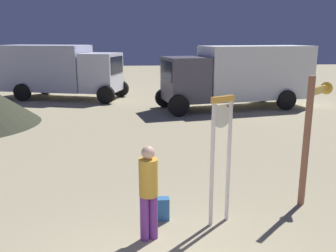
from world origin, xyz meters
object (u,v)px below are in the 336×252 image
backpack (161,209)px  box_truck_far (59,69)px  box_truck_near (241,74)px  standing_clock (221,148)px  person_near_clock (149,188)px  arrow_sign (315,118)px

backpack → box_truck_far: 14.94m
box_truck_near → standing_clock: bearing=-107.6°
person_near_clock → box_truck_far: size_ratio=0.23×
arrow_sign → backpack: arrow_sign is taller
standing_clock → person_near_clock: standing_clock is taller
arrow_sign → person_near_clock: bearing=-159.3°
standing_clock → person_near_clock: bearing=-159.9°
person_near_clock → backpack: size_ratio=3.85×
box_truck_far → person_near_clock: bearing=-73.8°
arrow_sign → standing_clock: bearing=-159.0°
standing_clock → person_near_clock: size_ratio=1.43×
standing_clock → box_truck_far: bearing=111.2°
standing_clock → arrow_sign: (2.05, 0.79, 0.30)m
person_near_clock → box_truck_near: box_truck_near is taller
person_near_clock → backpack: bearing=70.3°
arrow_sign → box_truck_near: (1.39, 10.05, -0.13)m
arrow_sign → box_truck_near: box_truck_near is taller
arrow_sign → box_truck_far: (-7.61, 13.58, -0.14)m
standing_clock → box_truck_near: (3.43, 10.84, 0.18)m
person_near_clock → box_truck_near: 12.26m
arrow_sign → box_truck_far: bearing=119.3°
standing_clock → box_truck_far: (-5.57, 14.36, 0.17)m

